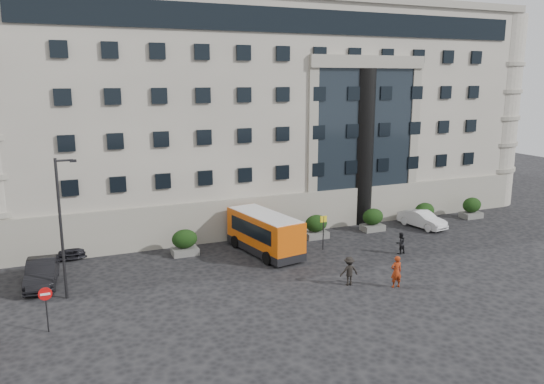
{
  "coord_description": "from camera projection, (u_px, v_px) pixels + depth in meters",
  "views": [
    {
      "loc": [
        -12.3,
        -27.36,
        12.15
      ],
      "look_at": [
        0.79,
        3.39,
        5.0
      ],
      "focal_mm": 35.0,
      "sensor_mm": 36.0,
      "label": 1
    }
  ],
  "objects": [
    {
      "name": "civic_building",
      "position": [
        247.0,
        112.0,
        52.08
      ],
      "size": [
        44.0,
        24.0,
        18.0
      ],
      "primitive_type": "cube",
      "color": "gray",
      "rests_on": "ground"
    },
    {
      "name": "hedge_f",
      "position": [
        472.0,
        208.0,
        47.12
      ],
      "size": [
        1.8,
        1.26,
        1.84
      ],
      "color": "#595956",
      "rests_on": "ground"
    },
    {
      "name": "hedge_d",
      "position": [
        373.0,
        220.0,
        43.14
      ],
      "size": [
        1.8,
        1.26,
        1.84
      ],
      "color": "#595956",
      "rests_on": "ground"
    },
    {
      "name": "hedge_e",
      "position": [
        424.0,
        213.0,
        45.13
      ],
      "size": [
        1.8,
        1.26,
        1.84
      ],
      "color": "#595956",
      "rests_on": "ground"
    },
    {
      "name": "ground",
      "position": [
        282.0,
        285.0,
        31.87
      ],
      "size": [
        120.0,
        120.0,
        0.0
      ],
      "primitive_type": "plane",
      "color": "black",
      "rests_on": "ground"
    },
    {
      "name": "pedestrian_c",
      "position": [
        349.0,
        271.0,
        31.72
      ],
      "size": [
        1.19,
        0.75,
        1.76
      ],
      "primitive_type": "imported",
      "rotation": [
        0.0,
        0.0,
        3.05
      ],
      "color": "black",
      "rests_on": "ground"
    },
    {
      "name": "parked_car_c",
      "position": [
        68.0,
        241.0,
        37.96
      ],
      "size": [
        2.44,
        5.22,
        1.48
      ],
      "primitive_type": "imported",
      "rotation": [
        0.0,
        0.0,
        0.07
      ],
      "color": "black",
      "rests_on": "ground"
    },
    {
      "name": "bus_stop_sign",
      "position": [
        323.0,
        227.0,
        38.11
      ],
      "size": [
        0.5,
        0.08,
        2.52
      ],
      "color": "#262628",
      "rests_on": "ground"
    },
    {
      "name": "pedestrian_a",
      "position": [
        396.0,
        272.0,
        31.36
      ],
      "size": [
        0.75,
        0.53,
        1.94
      ],
      "primitive_type": "imported",
      "rotation": [
        0.0,
        0.0,
        3.05
      ],
      "color": "maroon",
      "rests_on": "ground"
    },
    {
      "name": "minibus",
      "position": [
        265.0,
        232.0,
        37.45
      ],
      "size": [
        3.52,
        7.13,
        2.85
      ],
      "rotation": [
        0.0,
        0.0,
        0.18
      ],
      "color": "#C94E09",
      "rests_on": "ground"
    },
    {
      "name": "pedestrian_b",
      "position": [
        400.0,
        243.0,
        37.44
      ],
      "size": [
        0.8,
        0.65,
        1.56
      ],
      "primitive_type": "imported",
      "rotation": [
        0.0,
        0.0,
        3.22
      ],
      "color": "black",
      "rests_on": "ground"
    },
    {
      "name": "white_taxi",
      "position": [
        422.0,
        219.0,
        44.12
      ],
      "size": [
        2.28,
        4.5,
        1.42
      ],
      "primitive_type": "imported",
      "rotation": [
        0.0,
        0.0,
        0.19
      ],
      "color": "silver",
      "rests_on": "ground"
    },
    {
      "name": "hedge_b",
      "position": [
        254.0,
        234.0,
        39.15
      ],
      "size": [
        1.8,
        1.26,
        1.84
      ],
      "color": "#595956",
      "rests_on": "ground"
    },
    {
      "name": "hedge_a",
      "position": [
        185.0,
        242.0,
        37.16
      ],
      "size": [
        1.8,
        1.26,
        1.84
      ],
      "color": "#595956",
      "rests_on": "ground"
    },
    {
      "name": "entrance_column",
      "position": [
        363.0,
        148.0,
        44.37
      ],
      "size": [
        1.8,
        1.8,
        13.0
      ],
      "primitive_type": "cylinder",
      "color": "black",
      "rests_on": "ground"
    },
    {
      "name": "no_entry_sign",
      "position": [
        46.0,
        301.0,
        25.61
      ],
      "size": [
        0.64,
        0.16,
        2.32
      ],
      "color": "#262628",
      "rests_on": "ground"
    },
    {
      "name": "street_lamp",
      "position": [
        62.0,
        224.0,
        29.08
      ],
      "size": [
        1.16,
        0.18,
        8.0
      ],
      "color": "#262628",
      "rests_on": "ground"
    },
    {
      "name": "parked_car_b",
      "position": [
        42.0,
        273.0,
        31.74
      ],
      "size": [
        2.08,
        4.87,
        1.56
      ],
      "primitive_type": "imported",
      "rotation": [
        0.0,
        0.0,
        -0.09
      ],
      "color": "black",
      "rests_on": "ground"
    },
    {
      "name": "hedge_c",
      "position": [
        316.0,
        226.0,
        41.14
      ],
      "size": [
        1.8,
        1.26,
        1.84
      ],
      "color": "#595956",
      "rests_on": "ground"
    }
  ]
}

